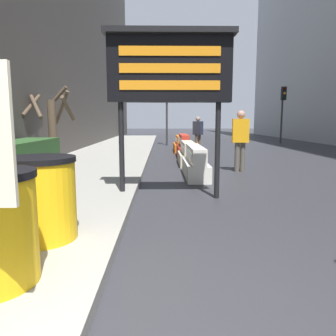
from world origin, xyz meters
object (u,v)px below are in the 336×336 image
Objects in this scene: jersey_barrier_cream at (188,155)px; pedestrian_worker at (198,131)px; jersey_barrier_white at (195,163)px; traffic_cone_near at (198,148)px; jersey_barrier_red_striped at (184,147)px; pedestrian_passerby at (240,136)px; barrel_drum_middle at (40,198)px; traffic_light_near_curb at (167,99)px; message_board at (170,69)px; traffic_light_far_side at (283,102)px; jersey_barrier_orange_near at (180,145)px.

pedestrian_worker is (0.84, 4.74, 0.65)m from jersey_barrier_cream.
jersey_barrier_white reaches higher than traffic_cone_near.
jersey_barrier_red_striped is 4.14m from pedestrian_passerby.
traffic_light_near_curb is (1.67, 16.27, 2.14)m from barrel_drum_middle.
traffic_cone_near is at bearing 77.69° from jersey_barrier_cream.
message_board reaches higher than traffic_cone_near.
message_board is 4.18m from pedestrian_passerby.
jersey_barrier_red_striped is (2.26, 9.71, -0.21)m from barrel_drum_middle.
jersey_barrier_red_striped is at bearing 90.00° from jersey_barrier_white.
message_board is 8.25m from traffic_cone_near.
pedestrian_worker reaches higher than barrel_drum_middle.
traffic_cone_near is (0.64, 2.93, -0.03)m from jersey_barrier_cream.
traffic_cone_near is (1.38, 7.85, -2.10)m from message_board.
message_board is at bearing -95.90° from jersey_barrier_red_striped.
pedestrian_passerby is (1.39, 0.89, 0.69)m from jersey_barrier_white.
jersey_barrier_white is at bearing -118.45° from traffic_light_far_side.
traffic_light_far_side is (6.32, 7.42, 2.34)m from traffic_cone_near.
jersey_barrier_cream is 1.00× the size of jersey_barrier_red_striped.
traffic_light_near_curb is at bearing 95.20° from jersey_barrier_red_striped.
traffic_cone_near is 1.94m from pedestrian_worker.
traffic_light_near_curb is (-0.60, 11.31, 2.40)m from jersey_barrier_white.
barrel_drum_middle reaches higher than jersey_barrier_orange_near.
traffic_cone_near is at bearing 74.38° from barrel_drum_middle.
pedestrian_passerby is (1.39, -6.37, 0.71)m from jersey_barrier_orange_near.
barrel_drum_middle is 16.50m from traffic_light_near_curb.
jersey_barrier_white is 0.60× the size of traffic_light_far_side.
jersey_barrier_red_striped is 10.91m from traffic_light_far_side.
jersey_barrier_cream is at bearing -123.91° from traffic_light_far_side.
jersey_barrier_red_striped is 2.53m from jersey_barrier_orange_near.
barrel_drum_middle is 0.53× the size of pedestrian_passerby.
traffic_light_near_curb is at bearing 148.55° from pedestrian_worker.
barrel_drum_middle is 0.44× the size of jersey_barrier_orange_near.
jersey_barrier_white is 1.03× the size of jersey_barrier_orange_near.
traffic_light_near_curb is 2.26× the size of pedestrian_worker.
jersey_barrier_cream is at bearing 73.11° from barrel_drum_middle.
jersey_barrier_white is at bearing -90.00° from jersey_barrier_orange_near.
barrel_drum_middle is 0.48× the size of jersey_barrier_red_striped.
jersey_barrier_cream is at bearing -90.00° from jersey_barrier_orange_near.
pedestrian_worker reaches higher than jersey_barrier_cream.
message_board is at bearing -106.94° from jersey_barrier_white.
message_board is 9.94m from jersey_barrier_orange_near.
barrel_drum_middle reaches higher than jersey_barrier_cream.
jersey_barrier_white is 7.31m from pedestrian_worker.
pedestrian_worker is at bearing 71.31° from jersey_barrier_red_striped.
barrel_drum_middle is at bearing -105.62° from traffic_cone_near.
traffic_light_near_curb reaches higher than message_board.
pedestrian_passerby reaches higher than jersey_barrier_white.
jersey_barrier_white reaches higher than jersey_barrier_orange_near.
jersey_barrier_cream is at bearing -60.97° from pedestrian_worker.
jersey_barrier_white is at bearing -90.00° from jersey_barrier_red_striped.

